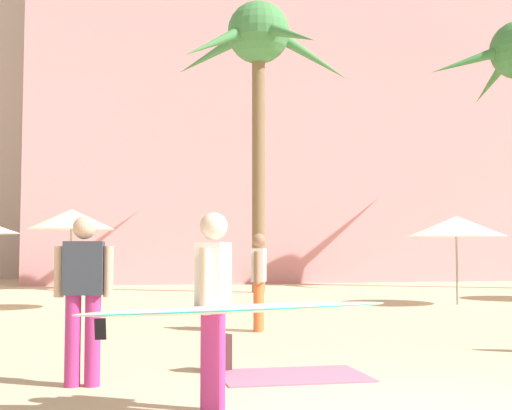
{
  "coord_description": "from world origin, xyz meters",
  "views": [
    {
      "loc": [
        -2.83,
        -5.04,
        1.37
      ],
      "look_at": [
        -0.13,
        6.28,
        2.14
      ],
      "focal_mm": 49.29,
      "sensor_mm": 36.0,
      "label": 1
    }
  ],
  "objects_px": {
    "person_far_right": "(83,292)",
    "palm_tree_far_left": "(258,51)",
    "person_mid_center": "(259,277)",
    "cafe_umbrella_3": "(71,219)",
    "beach_towel": "(293,376)",
    "cafe_umbrella_2": "(456,226)",
    "backpack": "(216,354)",
    "person_mid_right": "(216,306)"
  },
  "relations": [
    {
      "from": "palm_tree_far_left",
      "to": "backpack",
      "type": "distance_m",
      "value": 17.43
    },
    {
      "from": "cafe_umbrella_2",
      "to": "person_mid_right",
      "type": "bearing_deg",
      "value": -127.63
    },
    {
      "from": "cafe_umbrella_2",
      "to": "person_mid_right",
      "type": "xyz_separation_m",
      "value": [
        -8.23,
        -10.68,
        -1.1
      ]
    },
    {
      "from": "cafe_umbrella_3",
      "to": "person_far_right",
      "type": "height_order",
      "value": "cafe_umbrella_3"
    },
    {
      "from": "cafe_umbrella_2",
      "to": "cafe_umbrella_3",
      "type": "relative_size",
      "value": 1.07
    },
    {
      "from": "cafe_umbrella_3",
      "to": "backpack",
      "type": "bearing_deg",
      "value": -78.59
    },
    {
      "from": "cafe_umbrella_2",
      "to": "cafe_umbrella_3",
      "type": "height_order",
      "value": "cafe_umbrella_3"
    },
    {
      "from": "palm_tree_far_left",
      "to": "person_mid_right",
      "type": "bearing_deg",
      "value": -104.71
    },
    {
      "from": "palm_tree_far_left",
      "to": "backpack",
      "type": "xyz_separation_m",
      "value": [
        -4.09,
        -14.93,
        -8.0
      ]
    },
    {
      "from": "person_mid_right",
      "to": "person_mid_center",
      "type": "distance_m",
      "value": 6.28
    },
    {
      "from": "cafe_umbrella_3",
      "to": "person_mid_right",
      "type": "relative_size",
      "value": 0.94
    },
    {
      "from": "cafe_umbrella_2",
      "to": "person_mid_right",
      "type": "height_order",
      "value": "cafe_umbrella_2"
    },
    {
      "from": "person_mid_center",
      "to": "cafe_umbrella_2",
      "type": "bearing_deg",
      "value": 56.85
    },
    {
      "from": "palm_tree_far_left",
      "to": "cafe_umbrella_3",
      "type": "height_order",
      "value": "palm_tree_far_left"
    },
    {
      "from": "backpack",
      "to": "person_mid_right",
      "type": "bearing_deg",
      "value": 144.54
    },
    {
      "from": "person_mid_center",
      "to": "person_far_right",
      "type": "bearing_deg",
      "value": -102.79
    },
    {
      "from": "beach_towel",
      "to": "person_mid_center",
      "type": "bearing_deg",
      "value": 81.33
    },
    {
      "from": "person_far_right",
      "to": "palm_tree_far_left",
      "type": "bearing_deg",
      "value": 168.74
    },
    {
      "from": "cafe_umbrella_3",
      "to": "beach_towel",
      "type": "bearing_deg",
      "value": -74.88
    },
    {
      "from": "beach_towel",
      "to": "person_far_right",
      "type": "xyz_separation_m",
      "value": [
        -2.26,
        -0.07,
        0.95
      ]
    },
    {
      "from": "person_mid_center",
      "to": "person_far_right",
      "type": "height_order",
      "value": "person_far_right"
    },
    {
      "from": "person_mid_center",
      "to": "person_far_right",
      "type": "distance_m",
      "value": 5.27
    },
    {
      "from": "backpack",
      "to": "person_mid_center",
      "type": "bearing_deg",
      "value": -45.54
    },
    {
      "from": "palm_tree_far_left",
      "to": "cafe_umbrella_2",
      "type": "xyz_separation_m",
      "value": [
        3.74,
        -6.44,
        -6.18
      ]
    },
    {
      "from": "person_mid_right",
      "to": "person_far_right",
      "type": "distance_m",
      "value": 1.95
    },
    {
      "from": "backpack",
      "to": "person_mid_center",
      "type": "relative_size",
      "value": 0.25
    },
    {
      "from": "cafe_umbrella_3",
      "to": "person_mid_center",
      "type": "xyz_separation_m",
      "value": [
        3.28,
        -5.39,
        -1.21
      ]
    },
    {
      "from": "cafe_umbrella_2",
      "to": "backpack",
      "type": "relative_size",
      "value": 6.06
    },
    {
      "from": "palm_tree_far_left",
      "to": "beach_towel",
      "type": "bearing_deg",
      "value": -102.17
    },
    {
      "from": "palm_tree_far_left",
      "to": "cafe_umbrella_2",
      "type": "distance_m",
      "value": 9.68
    },
    {
      "from": "cafe_umbrella_2",
      "to": "person_mid_center",
      "type": "distance_m",
      "value": 8.0
    },
    {
      "from": "cafe_umbrella_2",
      "to": "person_mid_center",
      "type": "relative_size",
      "value": 1.51
    },
    {
      "from": "palm_tree_far_left",
      "to": "person_mid_right",
      "type": "xyz_separation_m",
      "value": [
        -4.49,
        -17.12,
        -7.28
      ]
    },
    {
      "from": "cafe_umbrella_2",
      "to": "person_far_right",
      "type": "distance_m",
      "value": 13.04
    },
    {
      "from": "cafe_umbrella_3",
      "to": "person_mid_right",
      "type": "bearing_deg",
      "value": -82.7
    },
    {
      "from": "palm_tree_far_left",
      "to": "person_mid_center",
      "type": "distance_m",
      "value": 13.55
    },
    {
      "from": "person_far_right",
      "to": "beach_towel",
      "type": "bearing_deg",
      "value": 100.24
    },
    {
      "from": "cafe_umbrella_2",
      "to": "beach_towel",
      "type": "xyz_separation_m",
      "value": [
        -7.07,
        -8.99,
        -2.01
      ]
    },
    {
      "from": "cafe_umbrella_3",
      "to": "person_far_right",
      "type": "relative_size",
      "value": 1.37
    },
    {
      "from": "cafe_umbrella_3",
      "to": "person_mid_center",
      "type": "distance_m",
      "value": 6.42
    },
    {
      "from": "palm_tree_far_left",
      "to": "cafe_umbrella_3",
      "type": "distance_m",
      "value": 10.25
    },
    {
      "from": "cafe_umbrella_3",
      "to": "backpack",
      "type": "distance_m",
      "value": 9.59
    }
  ]
}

